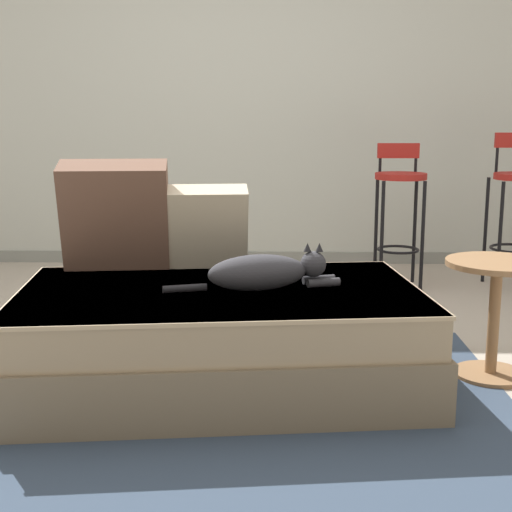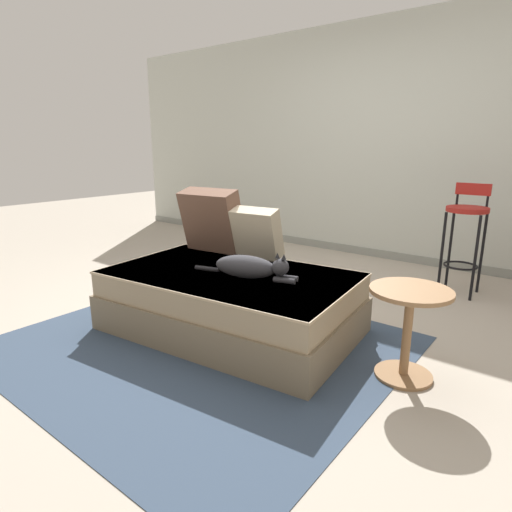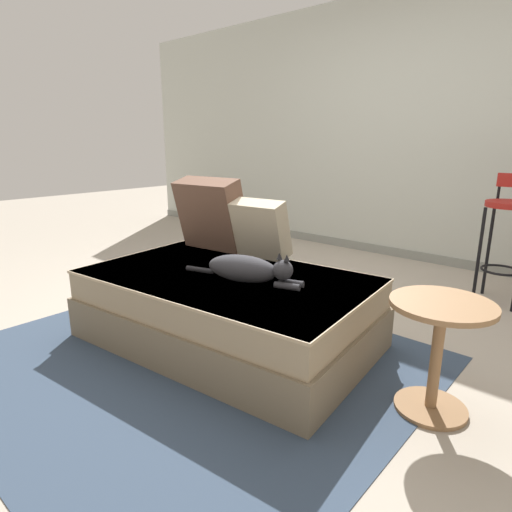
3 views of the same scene
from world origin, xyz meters
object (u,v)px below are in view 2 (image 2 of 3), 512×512
object	(u,v)px
cat	(250,267)
bar_stool_near_window	(466,225)
couch	(230,301)
side_table	(408,321)
throw_pillow_corner	(212,220)
throw_pillow_middle	(256,233)

from	to	relation	value
cat	bar_stool_near_window	xyz separation A→B (m)	(0.88, 1.86, 0.11)
couch	side_table	xyz separation A→B (m)	(1.19, 0.13, 0.12)
cat	bar_stool_near_window	bearing A→B (deg)	64.58
throw_pillow_corner	side_table	xyz separation A→B (m)	(1.70, -0.24, -0.34)
cat	side_table	xyz separation A→B (m)	(1.00, 0.14, -0.16)
throw_pillow_corner	bar_stool_near_window	xyz separation A→B (m)	(1.58, 1.48, -0.08)
throw_pillow_corner	cat	distance (m)	0.81
couch	cat	size ratio (longest dim) A/B	2.44
bar_stool_near_window	side_table	xyz separation A→B (m)	(0.12, -1.72, -0.27)
side_table	bar_stool_near_window	bearing A→B (deg)	93.99
cat	side_table	bearing A→B (deg)	8.09
couch	throw_pillow_corner	distance (m)	0.78
side_table	throw_pillow_middle	bearing A→B (deg)	167.59
throw_pillow_middle	bar_stool_near_window	size ratio (longest dim) A/B	0.42
throw_pillow_corner	bar_stool_near_window	bearing A→B (deg)	43.12
couch	throw_pillow_middle	world-z (taller)	throw_pillow_middle
throw_pillow_corner	cat	size ratio (longest dim) A/B	0.70
cat	couch	bearing A→B (deg)	174.98
throw_pillow_middle	side_table	world-z (taller)	throw_pillow_middle
throw_pillow_middle	cat	size ratio (longest dim) A/B	0.54
bar_stool_near_window	couch	bearing A→B (deg)	-120.20
couch	cat	bearing A→B (deg)	-5.02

